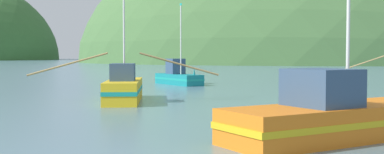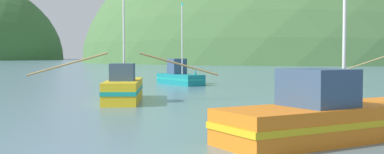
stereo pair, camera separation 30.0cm
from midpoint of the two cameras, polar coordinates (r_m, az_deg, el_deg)
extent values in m
ellipsoid|color=#47703D|center=(190.51, 13.05, 1.73)|extent=(171.64, 137.31, 102.09)
ellipsoid|color=#516B38|center=(246.79, 20.75, 1.83)|extent=(108.46, 86.77, 37.12)
ellipsoid|color=#516B38|center=(197.18, 17.45, 1.71)|extent=(83.44, 66.75, 100.67)
cylinder|color=#997F4C|center=(47.78, 19.99, 1.83)|extent=(5.33, 3.41, 2.28)
cube|color=orange|center=(17.94, 17.72, -4.88)|extent=(9.61, 7.83, 1.18)
cube|color=gold|center=(17.93, 17.73, -4.69)|extent=(9.71, 7.91, 0.21)
cube|color=#334C6B|center=(16.75, 14.39, -1.20)|extent=(2.76, 2.84, 1.24)
cylinder|color=silver|center=(17.61, 17.29, 4.43)|extent=(0.12, 0.12, 4.61)
cube|color=#147F84|center=(46.70, -1.76, -0.27)|extent=(5.16, 6.09, 1.01)
cube|color=teal|center=(46.70, -1.76, -0.21)|extent=(5.21, 6.15, 0.18)
cone|color=#147F84|center=(44.21, 0.06, 0.67)|extent=(0.28, 0.28, 0.70)
cube|color=#334C6B|center=(47.17, -2.12, 1.27)|extent=(2.00, 2.01, 1.48)
cylinder|color=silver|center=(46.29, -1.50, 4.34)|extent=(0.12, 0.12, 6.48)
cube|color=teal|center=(46.50, -1.51, 8.48)|extent=(0.24, 0.31, 0.20)
cube|color=gold|center=(30.42, -8.24, -1.59)|extent=(2.97, 7.35, 1.32)
cube|color=teal|center=(30.41, -8.24, -1.47)|extent=(3.00, 7.42, 0.24)
cone|color=gold|center=(33.63, -7.79, 0.54)|extent=(0.23, 0.23, 0.70)
cube|color=#334C6B|center=(29.56, -8.38, 0.57)|extent=(1.65, 1.85, 1.04)
cylinder|color=silver|center=(30.68, -8.23, 4.54)|extent=(0.12, 0.12, 5.20)
cylinder|color=#997F4C|center=(30.81, -14.61, 1.46)|extent=(4.89, 0.83, 1.48)
cylinder|color=#997F4C|center=(30.25, -1.78, 1.52)|extent=(4.89, 0.83, 1.48)
camera|label=1|loc=(0.15, -90.27, -0.01)|focal=45.68mm
camera|label=2|loc=(0.15, 89.73, 0.01)|focal=45.68mm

